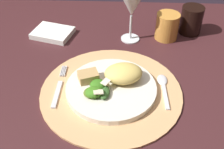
{
  "coord_description": "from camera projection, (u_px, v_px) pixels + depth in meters",
  "views": [
    {
      "loc": [
        0.03,
        -0.63,
        1.25
      ],
      "look_at": [
        0.01,
        -0.04,
        0.75
      ],
      "focal_mm": 44.64,
      "sensor_mm": 36.0,
      "label": 1
    }
  ],
  "objects": [
    {
      "name": "bread_piece",
      "position": [
        88.0,
        76.0,
        0.74
      ],
      "size": [
        0.06,
        0.06,
        0.02
      ],
      "primitive_type": "cube",
      "rotation": [
        0.0,
        0.0,
        0.37
      ],
      "color": "tan",
      "rests_on": "dinner_plate"
    },
    {
      "name": "placemat",
      "position": [
        111.0,
        91.0,
        0.74
      ],
      "size": [
        0.38,
        0.38,
        0.01
      ],
      "primitive_type": "cylinder",
      "color": "tan",
      "rests_on": "dining_table"
    },
    {
      "name": "fork",
      "position": [
        59.0,
        88.0,
        0.75
      ],
      "size": [
        0.01,
        0.17,
        0.0
      ],
      "color": "silver",
      "rests_on": "placemat"
    },
    {
      "name": "amber_tumbler",
      "position": [
        167.0,
        26.0,
        0.92
      ],
      "size": [
        0.08,
        0.08,
        0.09
      ],
      "primitive_type": "cylinder",
      "color": "#CE8A3A",
      "rests_on": "dining_table"
    },
    {
      "name": "salad_greens",
      "position": [
        97.0,
        90.0,
        0.71
      ],
      "size": [
        0.07,
        0.08,
        0.03
      ],
      "color": "#4A611E",
      "rests_on": "dinner_plate"
    },
    {
      "name": "dining_table",
      "position": [
        110.0,
        114.0,
        0.93
      ],
      "size": [
        1.16,
        0.91,
        0.73
      ],
      "color": "#3C1C1F",
      "rests_on": "ground"
    },
    {
      "name": "dinner_plate",
      "position": [
        111.0,
        88.0,
        0.74
      ],
      "size": [
        0.24,
        0.24,
        0.02
      ],
      "primitive_type": "cylinder",
      "color": "silver",
      "rests_on": "placemat"
    },
    {
      "name": "wine_glass",
      "position": [
        132.0,
        7.0,
        0.87
      ],
      "size": [
        0.07,
        0.07,
        0.16
      ],
      "color": "silver",
      "rests_on": "dining_table"
    },
    {
      "name": "pasta_serving",
      "position": [
        123.0,
        73.0,
        0.74
      ],
      "size": [
        0.11,
        0.1,
        0.04
      ],
      "primitive_type": "ellipsoid",
      "rotation": [
        0.0,
        0.0,
        3.33
      ],
      "color": "#E5C565",
      "rests_on": "dinner_plate"
    },
    {
      "name": "napkin",
      "position": [
        53.0,
        33.0,
        0.96
      ],
      "size": [
        0.15,
        0.13,
        0.02
      ],
      "primitive_type": "cube",
      "rotation": [
        0.0,
        0.0,
        -0.27
      ],
      "color": "white",
      "rests_on": "dining_table"
    },
    {
      "name": "dark_tumbler",
      "position": [
        191.0,
        20.0,
        0.95
      ],
      "size": [
        0.07,
        0.07,
        0.1
      ],
      "primitive_type": "cylinder",
      "color": "black",
      "rests_on": "dining_table"
    },
    {
      "name": "spoon",
      "position": [
        163.0,
        85.0,
        0.75
      ],
      "size": [
        0.03,
        0.13,
        0.01
      ],
      "color": "silver",
      "rests_on": "placemat"
    }
  ]
}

